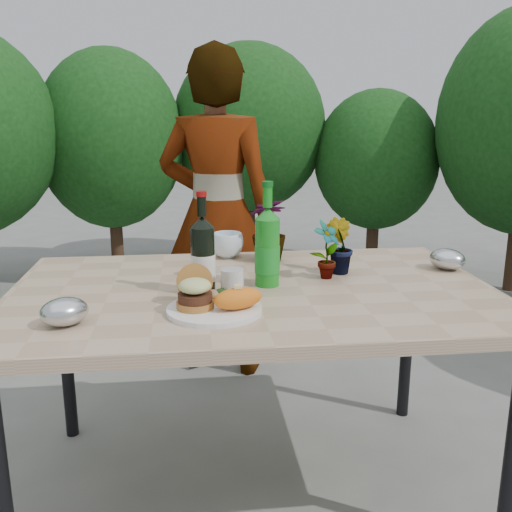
{
  "coord_description": "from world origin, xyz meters",
  "views": [
    {
      "loc": [
        -0.2,
        -1.8,
        1.32
      ],
      "look_at": [
        0.0,
        -0.08,
        0.88
      ],
      "focal_mm": 40.0,
      "sensor_mm": 36.0,
      "label": 1
    }
  ],
  "objects": [
    {
      "name": "grilled_veg",
      "position": [
        -0.12,
        -0.13,
        0.78
      ],
      "size": [
        0.08,
        0.05,
        0.03
      ],
      "color": "olive",
      "rests_on": "dinner_plate"
    },
    {
      "name": "person",
      "position": [
        -0.07,
        1.02,
        0.82
      ],
      "size": [
        0.69,
        0.55,
        1.63
      ],
      "primitive_type": "imported",
      "rotation": [
        0.0,
        0.0,
        2.83
      ],
      "color": "#9E684F",
      "rests_on": "ground"
    },
    {
      "name": "foil_packet_left",
      "position": [
        -0.55,
        -0.28,
        0.79
      ],
      "size": [
        0.17,
        0.16,
        0.08
      ],
      "primitive_type": "ellipsoid",
      "rotation": [
        0.0,
        0.0,
        0.52
      ],
      "color": "#B9BBC0",
      "rests_on": "patio_table"
    },
    {
      "name": "blue_bowl",
      "position": [
        -0.06,
        0.42,
        0.8
      ],
      "size": [
        0.16,
        0.16,
        0.1
      ],
      "primitive_type": "imported",
      "rotation": [
        0.0,
        0.0,
        0.39
      ],
      "color": "white",
      "rests_on": "patio_table"
    },
    {
      "name": "plastic_cup",
      "position": [
        -0.08,
        -0.1,
        0.8
      ],
      "size": [
        0.07,
        0.07,
        0.09
      ],
      "primitive_type": "cylinder",
      "color": "silver",
      "rests_on": "patio_table"
    },
    {
      "name": "seedling_left",
      "position": [
        0.27,
        0.08,
        0.85
      ],
      "size": [
        0.13,
        0.12,
        0.21
      ],
      "primitive_type": "imported",
      "rotation": [
        0.0,
        0.0,
        0.62
      ],
      "color": "#2E6021",
      "rests_on": "patio_table"
    },
    {
      "name": "sparkling_water",
      "position": [
        0.05,
        0.03,
        0.88
      ],
      "size": [
        0.08,
        0.08,
        0.35
      ],
      "rotation": [
        0.0,
        0.0,
        0.12
      ],
      "color": "#18841D",
      "rests_on": "patio_table"
    },
    {
      "name": "ground",
      "position": [
        0.0,
        0.0,
        0.0
      ],
      "size": [
        80.0,
        80.0,
        0.0
      ],
      "primitive_type": "plane",
      "color": "slate",
      "rests_on": "ground"
    },
    {
      "name": "shrub_hedge",
      "position": [
        0.27,
        1.6,
        1.1
      ],
      "size": [
        6.9,
        5.04,
        2.06
      ],
      "color": "#382316",
      "rests_on": "ground"
    },
    {
      "name": "seedling_mid",
      "position": [
        0.33,
        0.15,
        0.85
      ],
      "size": [
        0.14,
        0.14,
        0.2
      ],
      "primitive_type": "imported",
      "rotation": [
        0.0,
        0.0,
        2.21
      ],
      "color": "#24571D",
      "rests_on": "patio_table"
    },
    {
      "name": "burger_stack",
      "position": [
        -0.19,
        -0.2,
        0.81
      ],
      "size": [
        0.11,
        0.16,
        0.11
      ],
      "color": "#B7722D",
      "rests_on": "dinner_plate"
    },
    {
      "name": "patio_table",
      "position": [
        0.0,
        0.0,
        0.69
      ],
      "size": [
        1.6,
        1.0,
        0.75
      ],
      "color": "tan",
      "rests_on": "ground"
    },
    {
      "name": "foil_packet_right",
      "position": [
        0.74,
        0.15,
        0.79
      ],
      "size": [
        0.17,
        0.17,
        0.08
      ],
      "primitive_type": "ellipsoid",
      "rotation": [
        0.0,
        0.0,
        2.3
      ],
      "color": "silver",
      "rests_on": "patio_table"
    },
    {
      "name": "sweet_potato",
      "position": [
        -0.07,
        -0.24,
        0.8
      ],
      "size": [
        0.17,
        0.12,
        0.06
      ],
      "primitive_type": "ellipsoid",
      "rotation": [
        0.0,
        0.0,
        0.35
      ],
      "color": "orange",
      "rests_on": "dinner_plate"
    },
    {
      "name": "wine_bottle",
      "position": [
        -0.17,
        -0.04,
        0.87
      ],
      "size": [
        0.08,
        0.08,
        0.33
      ],
      "rotation": [
        0.0,
        0.0,
        -0.2
      ],
      "color": "black",
      "rests_on": "patio_table"
    },
    {
      "name": "dinner_plate",
      "position": [
        -0.14,
        -0.22,
        0.76
      ],
      "size": [
        0.28,
        0.28,
        0.01
      ],
      "primitive_type": "cylinder",
      "color": "white",
      "rests_on": "patio_table"
    },
    {
      "name": "seedling_right",
      "position": [
        0.1,
        0.35,
        0.87
      ],
      "size": [
        0.17,
        0.17,
        0.25
      ],
      "primitive_type": "imported",
      "rotation": [
        0.0,
        0.0,
        3.48
      ],
      "color": "#1D531C",
      "rests_on": "patio_table"
    }
  ]
}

